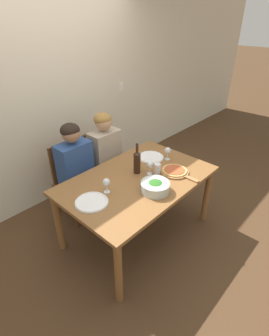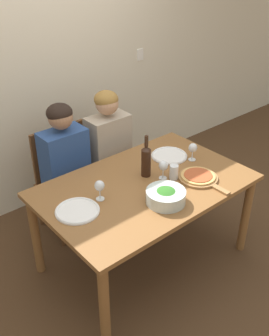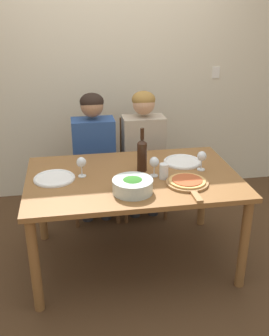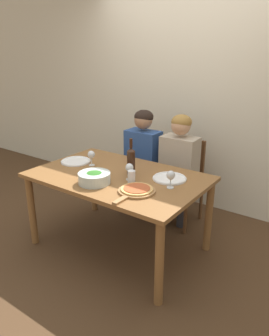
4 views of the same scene
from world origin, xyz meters
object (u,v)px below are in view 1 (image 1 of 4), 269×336
Objects in this scene: wine_bottle at (137,161)px; person_man at (106,151)px; pizza_on_board at (175,171)px; wine_glass_left at (106,183)px; broccoli_bowl at (155,187)px; wine_glass_right at (168,151)px; person_woman at (76,164)px; water_tumbler at (157,169)px; chair_left at (72,178)px; wine_glass_centre at (150,165)px; chair_right at (101,164)px; dinner_plate_left at (92,202)px; dinner_plate_right at (151,157)px.

person_man is at bearing 77.74° from wine_bottle.
wine_glass_left is (-0.72, 0.27, 0.09)m from pizza_on_board.
broccoli_bowl is 0.65m from wine_glass_right.
person_woman reaches higher than water_tumbler.
wine_glass_right is (0.77, -0.83, 0.36)m from chair_left.
wine_glass_right and wine_glass_centre have the same top height.
wine_bottle is 2.95× the size of water_tumbler.
pizza_on_board is 0.78m from wine_glass_left.
chair_right is at bearing 89.24° from water_tumbler.
broccoli_bowl is 0.61m from dinner_plate_left.
person_woman is at bearing 78.58° from wine_glass_left.
water_tumbler is (0.45, -0.82, 0.08)m from person_woman.
person_man reaches higher than chair_right.
wine_bottle is 2.23× the size of wine_glass_centre.
chair_right reaches higher than wine_glass_left.
dinner_plate_right is 1.98× the size of wine_glass_centre.
person_woman reaches higher than dinner_plate_left.
chair_left reaches higher than broccoli_bowl.
wine_glass_centre is (0.72, -0.07, 0.10)m from dinner_plate_left.
pizza_on_board is at bearing -101.21° from dinner_plate_right.
person_man is at bearing 74.80° from broccoli_bowl.
water_tumbler is at bearing -41.58° from wine_glass_centre.
dinner_plate_right is 0.82m from wine_glass_left.
person_woman reaches higher than chair_left.
wine_glass_centre is at bearing -9.24° from wine_glass_left.
wine_bottle is at bearing 131.88° from pizza_on_board.
chair_left is at bearing 113.70° from wine_glass_centre.
pizza_on_board is at bearing -20.29° from wine_glass_left.
wine_bottle is at bearing -63.92° from person_woman.
chair_right is 0.76× the size of person_woman.
wine_bottle is at bearing -67.36° from chair_left.
dinner_plate_left is 0.96m from pizza_on_board.
chair_left is at bearing 67.39° from dinner_plate_left.
pizza_on_board reaches higher than dinner_plate_left.
broccoli_bowl is (-0.27, -1.00, 0.07)m from person_man.
person_man is 4.04× the size of dinner_plate_right.
pizza_on_board reaches higher than dinner_plate_right.
chair_left is at bearing 166.19° from person_man.
broccoli_bowl is at bearing -145.20° from water_tumbler.
chair_left is at bearing 180.00° from chair_right.
wine_bottle is 0.67m from dinner_plate_left.
chair_left is at bearing 112.64° from wine_bottle.
chair_left is 1.17m from broccoli_bowl.
pizza_on_board is (0.59, -1.06, 0.28)m from chair_left.
person_man is (0.46, 0.00, 0.00)m from person_woman.
chair_right is at bearing 85.26° from wine_glass_centre.
water_tumbler is at bearing -53.05° from wine_bottle.
person_man is 7.99× the size of wine_glass_centre.
wine_glass_centre is at bearing -5.26° from dinner_plate_left.
wine_glass_centre is (0.20, 0.23, 0.06)m from broccoli_bowl.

